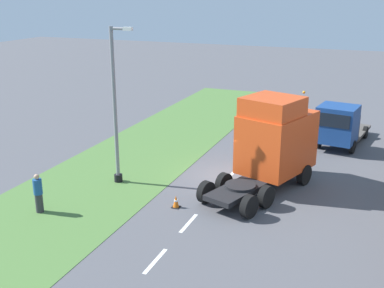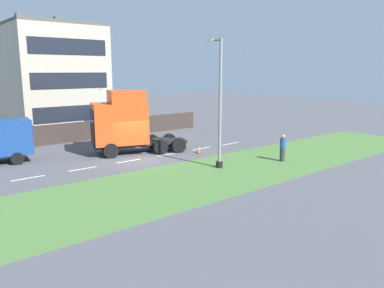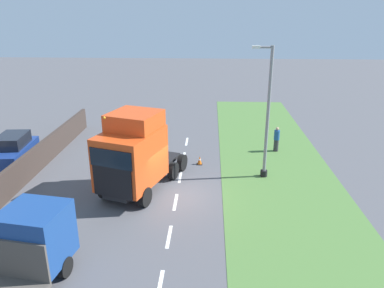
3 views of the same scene
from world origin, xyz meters
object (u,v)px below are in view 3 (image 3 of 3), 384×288
flatbed_truck (30,247)px  traffic_cone_lead (200,160)px  pedestrian (277,139)px  lorry_cab (134,154)px  lamp_post (267,121)px  parked_car (14,152)px

flatbed_truck → traffic_cone_lead: 12.95m
pedestrian → flatbed_truck: bearing=51.6°
lorry_cab → lamp_post: size_ratio=0.91×
parked_car → traffic_cone_lead: size_ratio=7.53×
flatbed_truck → lamp_post: size_ratio=0.81×
parked_car → traffic_cone_lead: parked_car is taller
lamp_post → pedestrian: bearing=-108.7°
parked_car → pedestrian: (-17.28, -3.68, -0.15)m
flatbed_truck → pedestrian: (-11.25, -14.18, -0.59)m
flatbed_truck → lamp_post: lamp_post is taller
parked_car → lamp_post: bearing=172.1°
parked_car → traffic_cone_lead: bearing=179.4°
pedestrian → lamp_post: bearing=71.3°
parked_car → pedestrian: bearing=-173.4°
traffic_cone_lead → flatbed_truck: bearing=63.0°
parked_car → lamp_post: size_ratio=0.56×
lamp_post → lorry_cab: bearing=19.0°
pedestrian → lorry_cab: bearing=38.1°
flatbed_truck → parked_car: (6.02, -10.50, -0.43)m
parked_car → pedestrian: 17.66m
parked_car → lorry_cab: bearing=153.8°
lorry_cab → lamp_post: (-7.33, -2.52, 1.23)m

